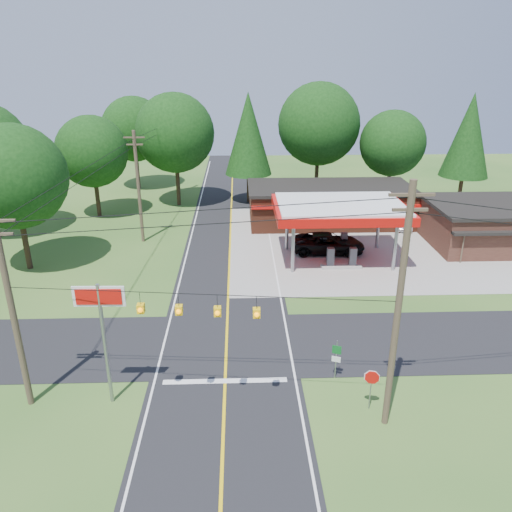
{
  "coord_description": "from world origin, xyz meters",
  "views": [
    {
      "loc": [
        0.84,
        -25.42,
        15.87
      ],
      "look_at": [
        2.0,
        7.0,
        2.8
      ],
      "focal_mm": 35.0,
      "sensor_mm": 36.0,
      "label": 1
    }
  ],
  "objects_px": {
    "suv_car": "(328,243)",
    "sedan_car": "(403,221)",
    "octagonal_stop_sign": "(372,381)",
    "gas_canopy": "(340,210)",
    "big_stop_sign": "(102,318)"
  },
  "relations": [
    {
      "from": "gas_canopy",
      "to": "suv_car",
      "type": "xyz_separation_m",
      "value": [
        -0.5,
        1.5,
        -3.41
      ]
    },
    {
      "from": "big_stop_sign",
      "to": "gas_canopy",
      "type": "bearing_deg",
      "value": 51.09
    },
    {
      "from": "octagonal_stop_sign",
      "to": "sedan_car",
      "type": "bearing_deg",
      "value": 69.69
    },
    {
      "from": "suv_car",
      "to": "sedan_car",
      "type": "relative_size",
      "value": 1.51
    },
    {
      "from": "sedan_car",
      "to": "big_stop_sign",
      "type": "relative_size",
      "value": 0.64
    },
    {
      "from": "suv_car",
      "to": "big_stop_sign",
      "type": "bearing_deg",
      "value": 148.76
    },
    {
      "from": "gas_canopy",
      "to": "sedan_car",
      "type": "height_order",
      "value": "gas_canopy"
    },
    {
      "from": "gas_canopy",
      "to": "suv_car",
      "type": "distance_m",
      "value": 3.76
    },
    {
      "from": "sedan_car",
      "to": "gas_canopy",
      "type": "bearing_deg",
      "value": -125.01
    },
    {
      "from": "gas_canopy",
      "to": "suv_car",
      "type": "bearing_deg",
      "value": 108.43
    },
    {
      "from": "sedan_car",
      "to": "big_stop_sign",
      "type": "height_order",
      "value": "big_stop_sign"
    },
    {
      "from": "suv_car",
      "to": "sedan_car",
      "type": "bearing_deg",
      "value": -48.1
    },
    {
      "from": "suv_car",
      "to": "gas_canopy",
      "type": "bearing_deg",
      "value": -157.07
    },
    {
      "from": "gas_canopy",
      "to": "sedan_car",
      "type": "relative_size",
      "value": 2.61
    },
    {
      "from": "suv_car",
      "to": "octagonal_stop_sign",
      "type": "distance_m",
      "value": 20.58
    }
  ]
}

